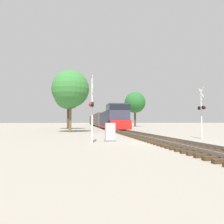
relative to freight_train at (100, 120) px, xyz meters
The scene contains 9 objects.
ground_plane 45.45m from the freight_train, 90.00° to the right, with size 400.00×400.00×0.00m, color gray.
rail_track_bed 45.45m from the freight_train, 90.00° to the right, with size 2.60×160.00×0.31m.
freight_train is the anchor object (origin of this frame).
crossing_signal_near 45.40m from the freight_train, 96.35° to the right, with size 0.34×1.00×4.52m.
crossing_signal_far 43.14m from the freight_train, 84.23° to the right, with size 0.39×1.01×4.32m.
relay_cabinet 44.31m from the freight_train, 94.69° to the right, with size 0.78×0.53×1.35m.
tree_far_right 30.95m from the freight_train, 103.26° to the right, with size 5.09×5.09×8.44m.
tree_mid_background 19.71m from the freight_train, 114.36° to the right, with size 5.47×5.47×9.26m.
tree_deep_background 11.38m from the freight_train, ahead, with size 6.05×6.05×9.97m.
Camera 1 is at (-5.87, -14.47, 1.46)m, focal length 35.00 mm.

